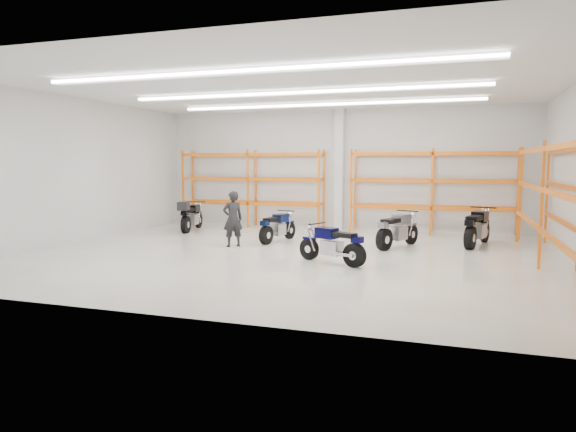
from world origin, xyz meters
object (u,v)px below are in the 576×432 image
(motorcycle_back_b, at_px, (277,228))
(structural_column, at_px, (339,169))
(standing_man, at_px, (233,219))
(motorcycle_back_c, at_px, (396,231))
(motorcycle_back_d, at_px, (477,229))
(motorcycle_back_a, at_px, (191,216))
(motorcycle_main, at_px, (334,246))

(motorcycle_back_b, xyz_separation_m, structural_column, (1.17, 3.76, 1.80))
(structural_column, bearing_deg, standing_man, -112.84)
(motorcycle_back_b, distance_m, motorcycle_back_c, 3.73)
(motorcycle_back_d, xyz_separation_m, structural_column, (-4.82, 2.73, 1.71))
(motorcycle_back_d, relative_size, standing_man, 1.37)
(motorcycle_back_a, bearing_deg, motorcycle_back_d, -2.37)
(motorcycle_back_b, bearing_deg, motorcycle_back_c, 0.33)
(motorcycle_back_a, relative_size, standing_man, 1.33)
(motorcycle_back_a, xyz_separation_m, motorcycle_back_b, (3.85, -1.45, -0.09))
(motorcycle_back_d, xyz_separation_m, standing_man, (-6.94, -2.30, 0.30))
(motorcycle_back_b, bearing_deg, motorcycle_back_a, 159.41)
(motorcycle_back_c, distance_m, structural_column, 4.86)
(motorcycle_back_a, xyz_separation_m, motorcycle_back_c, (7.58, -1.42, -0.04))
(motorcycle_main, distance_m, structural_column, 7.08)
(motorcycle_back_b, distance_m, standing_man, 1.62)
(motorcycle_back_c, bearing_deg, motorcycle_back_a, 169.35)
(standing_man, bearing_deg, motorcycle_back_d, 156.91)
(motorcycle_main, distance_m, motorcycle_back_b, 3.89)
(motorcycle_main, height_order, standing_man, standing_man)
(motorcycle_back_b, bearing_deg, structural_column, 72.68)
(structural_column, bearing_deg, motorcycle_back_d, -29.50)
(motorcycle_main, bearing_deg, motorcycle_back_b, 130.62)
(motorcycle_back_b, relative_size, motorcycle_back_c, 0.95)
(motorcycle_back_d, relative_size, structural_column, 0.51)
(structural_column, bearing_deg, motorcycle_main, -78.58)
(motorcycle_main, xyz_separation_m, motorcycle_back_d, (3.46, 3.99, 0.08))
(motorcycle_main, bearing_deg, standing_man, 154.11)
(motorcycle_back_d, bearing_deg, motorcycle_back_c, -155.79)
(motorcycle_back_a, distance_m, motorcycle_back_d, 9.85)
(motorcycle_back_d, bearing_deg, motorcycle_main, -130.94)
(motorcycle_back_a, height_order, standing_man, standing_man)
(motorcycle_main, relative_size, motorcycle_back_b, 0.97)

